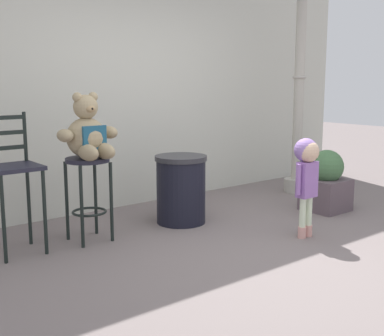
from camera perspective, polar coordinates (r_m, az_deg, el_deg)
ground_plane at (r=4.63m, az=7.49°, el=-9.18°), size 24.00×24.00×0.00m
building_wall at (r=6.20m, az=-8.20°, el=12.88°), size 7.57×0.30×3.68m
bar_stool_with_teddy at (r=4.84m, az=-11.54°, el=-1.49°), size 0.41×0.41×0.79m
teddy_bear at (r=4.75m, az=-11.55°, el=3.70°), size 0.58×0.52×0.60m
child_walking at (r=4.94m, az=12.72°, el=0.22°), size 0.30×0.24×0.96m
trash_bin at (r=5.39m, az=-1.24°, el=-2.37°), size 0.55×0.55×0.72m
lamppost at (r=6.93m, az=11.79°, el=5.76°), size 0.32×0.32×2.64m
bar_chair_empty at (r=4.65m, az=-19.35°, el=-0.69°), size 0.42×0.42×1.22m
planter_with_shrub at (r=6.09m, az=14.77°, el=-1.59°), size 0.45×0.45×0.71m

